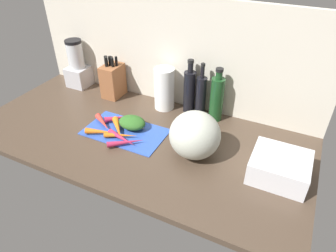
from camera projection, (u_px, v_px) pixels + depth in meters
The scene contains 21 objects.
ground_plane at pixel (138, 136), 154.48cm from camera, with size 170.00×80.00×3.00cm, color #47382B.
wall_back at pixel (171, 52), 164.87cm from camera, with size 170.00×3.00×60.00cm, color beige.
cutting_board at pixel (125, 131), 154.77cm from camera, with size 41.43×24.14×0.80cm, color #2D51B7.
carrot_0 at pixel (125, 142), 144.44cm from camera, with size 2.88×2.88×17.67cm, color #B2264C.
carrot_1 at pixel (118, 128), 153.39cm from camera, with size 3.45×3.45×17.76cm, color orange.
carrot_2 at pixel (103, 122), 157.98cm from camera, with size 3.22×3.22×14.64cm, color red.
carrot_3 at pixel (117, 118), 161.50cm from camera, with size 3.13×3.13×13.35cm, color #B2264C.
carrot_4 at pixel (134, 125), 155.81cm from camera, with size 3.41×3.41×13.59cm, color orange.
carrot_5 at pixel (121, 135), 149.17cm from camera, with size 2.64×2.64×16.34cm, color orange.
carrot_6 at pixel (136, 124), 157.38cm from camera, with size 2.21×2.21×10.03cm, color orange.
carrot_7 at pixel (122, 138), 147.15cm from camera, with size 2.89×2.89×17.23cm, color #B2264C.
carrot_8 at pixel (101, 132), 151.25cm from camera, with size 3.17×3.17×15.39cm, color orange.
carrot_greens_pile at pixel (132, 123), 155.32cm from camera, with size 14.33×11.03×6.06cm, color #2D6023.
winter_squash at pixel (195, 135), 134.61cm from camera, with size 23.13×22.79×21.85cm, color #B2B7A8.
knife_block at pixel (113, 80), 180.96cm from camera, with size 9.98×13.85×25.05cm.
blender_appliance at pixel (77, 67), 190.65cm from camera, with size 13.05×13.05×30.01cm.
paper_towel_roll at pixel (164, 89), 168.36cm from camera, with size 11.15×11.15×23.91cm, color white.
bottle_0 at pixel (189, 91), 164.93cm from camera, with size 6.55×6.55×30.50cm.
bottle_1 at pixel (201, 96), 162.26cm from camera, with size 5.55×5.55×30.24cm.
bottle_2 at pixel (217, 98), 157.93cm from camera, with size 7.13×7.13×29.59cm.
dish_rack at pixel (279, 167), 125.98cm from camera, with size 23.34×21.58×10.33cm, color silver.
Camera 1 is at (68.21, -104.38, 91.16)cm, focal length 32.41 mm.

